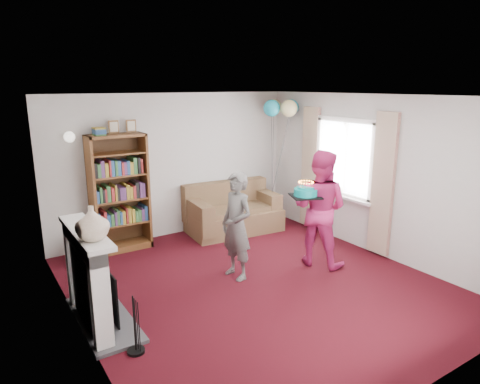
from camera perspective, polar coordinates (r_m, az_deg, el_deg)
ground at (r=5.95m, az=2.17°, el=-12.17°), size 5.00×5.00×0.00m
wall_back at (r=7.64m, az=-8.69°, el=3.54°), size 4.50×0.02×2.50m
wall_left at (r=4.63m, az=-21.22°, el=-4.26°), size 0.02×5.00×2.50m
wall_right at (r=7.03m, az=17.49°, el=2.12°), size 0.02×5.00×2.50m
ceiling at (r=5.33m, az=2.42°, el=12.73°), size 4.50×5.00×0.01m
fireplace at (r=5.11m, az=-19.03°, el=-11.27°), size 0.55×1.80×1.12m
window_bay at (r=7.39m, az=13.62°, el=2.56°), size 0.14×2.02×2.20m
wall_sconce at (r=6.88m, az=-21.81°, el=6.84°), size 0.16×0.23×0.16m
bookcase at (r=7.14m, az=-15.87°, el=-0.24°), size 0.89×0.42×2.10m
sofa at (r=7.90m, az=-1.06°, el=-2.79°), size 1.67×0.88×0.88m
wicker_basket at (r=6.97m, az=-20.07°, el=-7.47°), size 0.42×0.42×0.38m
person_striped at (r=5.88m, az=-0.45°, el=-4.55°), size 0.42×0.58×1.50m
person_magenta at (r=6.41m, az=10.55°, el=-2.14°), size 0.96×1.04×1.73m
birthday_cake at (r=6.11m, az=8.75°, el=-0.03°), size 0.40×0.40×0.22m
balloons at (r=8.02m, az=5.52°, el=11.12°), size 0.74×0.74×1.71m
mantel_vase at (r=4.51m, az=-19.13°, el=-3.93°), size 0.41×0.41×0.35m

